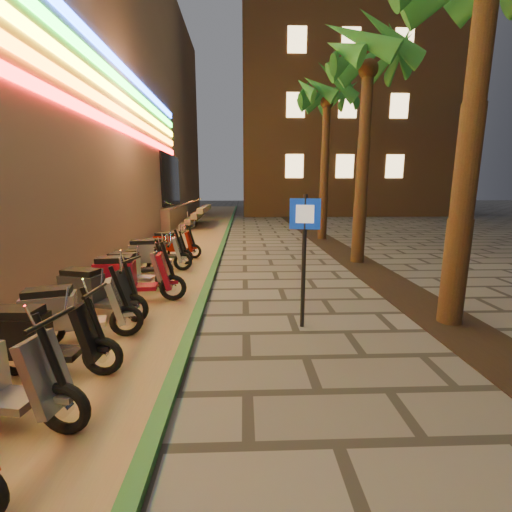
{
  "coord_description": "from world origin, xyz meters",
  "views": [
    {
      "loc": [
        -0.03,
        -3.59,
        2.35
      ],
      "look_at": [
        0.18,
        2.15,
        1.2
      ],
      "focal_mm": 24.0,
      "sensor_mm": 36.0,
      "label": 1
    }
  ],
  "objects_px": {
    "scooter_5": "(38,338)",
    "scooter_13": "(172,244)",
    "scooter_7": "(95,291)",
    "scooter_8": "(130,277)",
    "scooter_12": "(162,250)",
    "scooter_6": "(70,312)",
    "scooter_10": "(136,263)",
    "scooter_11": "(153,254)",
    "pedestrian_sign": "(304,243)",
    "scooter_9": "(134,269)"
  },
  "relations": [
    {
      "from": "scooter_6",
      "to": "scooter_11",
      "type": "distance_m",
      "value": 4.52
    },
    {
      "from": "scooter_11",
      "to": "scooter_13",
      "type": "height_order",
      "value": "scooter_11"
    },
    {
      "from": "scooter_7",
      "to": "scooter_5",
      "type": "bearing_deg",
      "value": -71.27
    },
    {
      "from": "scooter_5",
      "to": "scooter_12",
      "type": "height_order",
      "value": "scooter_5"
    },
    {
      "from": "scooter_7",
      "to": "scooter_12",
      "type": "distance_m",
      "value": 4.45
    },
    {
      "from": "scooter_10",
      "to": "scooter_12",
      "type": "distance_m",
      "value": 1.83
    },
    {
      "from": "pedestrian_sign",
      "to": "scooter_6",
      "type": "relative_size",
      "value": 1.36
    },
    {
      "from": "scooter_6",
      "to": "scooter_12",
      "type": "height_order",
      "value": "scooter_6"
    },
    {
      "from": "scooter_8",
      "to": "scooter_7",
      "type": "bearing_deg",
      "value": -118.49
    },
    {
      "from": "scooter_5",
      "to": "scooter_12",
      "type": "xyz_separation_m",
      "value": [
        0.06,
        6.4,
        -0.05
      ]
    },
    {
      "from": "scooter_8",
      "to": "scooter_6",
      "type": "bearing_deg",
      "value": -104.89
    },
    {
      "from": "scooter_6",
      "to": "scooter_8",
      "type": "height_order",
      "value": "scooter_8"
    },
    {
      "from": "pedestrian_sign",
      "to": "scooter_10",
      "type": "relative_size",
      "value": 1.54
    },
    {
      "from": "scooter_10",
      "to": "scooter_6",
      "type": "bearing_deg",
      "value": -102.31
    },
    {
      "from": "scooter_5",
      "to": "scooter_8",
      "type": "height_order",
      "value": "scooter_8"
    },
    {
      "from": "scooter_5",
      "to": "scooter_7",
      "type": "distance_m",
      "value": 1.96
    },
    {
      "from": "scooter_10",
      "to": "scooter_8",
      "type": "bearing_deg",
      "value": -91.13
    },
    {
      "from": "scooter_6",
      "to": "scooter_13",
      "type": "relative_size",
      "value": 1.04
    },
    {
      "from": "pedestrian_sign",
      "to": "scooter_10",
      "type": "xyz_separation_m",
      "value": [
        -3.75,
        3.15,
        -1.01
      ]
    },
    {
      "from": "scooter_7",
      "to": "scooter_10",
      "type": "height_order",
      "value": "scooter_7"
    },
    {
      "from": "scooter_10",
      "to": "scooter_12",
      "type": "bearing_deg",
      "value": 68.17
    },
    {
      "from": "scooter_6",
      "to": "scooter_7",
      "type": "bearing_deg",
      "value": 76.14
    },
    {
      "from": "scooter_7",
      "to": "scooter_13",
      "type": "relative_size",
      "value": 1.05
    },
    {
      "from": "scooter_12",
      "to": "scooter_13",
      "type": "height_order",
      "value": "scooter_13"
    },
    {
      "from": "scooter_7",
      "to": "scooter_13",
      "type": "bearing_deg",
      "value": 102.33
    },
    {
      "from": "scooter_7",
      "to": "scooter_8",
      "type": "bearing_deg",
      "value": 83.0
    },
    {
      "from": "scooter_6",
      "to": "scooter_11",
      "type": "height_order",
      "value": "scooter_11"
    },
    {
      "from": "scooter_5",
      "to": "scooter_13",
      "type": "height_order",
      "value": "scooter_5"
    },
    {
      "from": "scooter_5",
      "to": "scooter_12",
      "type": "distance_m",
      "value": 6.4
    },
    {
      "from": "scooter_5",
      "to": "scooter_8",
      "type": "relative_size",
      "value": 0.92
    },
    {
      "from": "scooter_7",
      "to": "scooter_12",
      "type": "height_order",
      "value": "scooter_7"
    },
    {
      "from": "scooter_6",
      "to": "scooter_11",
      "type": "bearing_deg",
      "value": 71.64
    },
    {
      "from": "scooter_9",
      "to": "scooter_11",
      "type": "distance_m",
      "value": 1.69
    },
    {
      "from": "scooter_8",
      "to": "scooter_10",
      "type": "xyz_separation_m",
      "value": [
        -0.41,
        1.78,
        -0.1
      ]
    },
    {
      "from": "scooter_8",
      "to": "scooter_13",
      "type": "distance_m",
      "value": 4.58
    },
    {
      "from": "scooter_5",
      "to": "scooter_7",
      "type": "bearing_deg",
      "value": 95.19
    },
    {
      "from": "scooter_10",
      "to": "scooter_12",
      "type": "height_order",
      "value": "scooter_12"
    },
    {
      "from": "scooter_5",
      "to": "scooter_7",
      "type": "relative_size",
      "value": 1.0
    },
    {
      "from": "scooter_5",
      "to": "scooter_6",
      "type": "bearing_deg",
      "value": 95.25
    },
    {
      "from": "scooter_5",
      "to": "scooter_6",
      "type": "xyz_separation_m",
      "value": [
        -0.06,
        0.91,
        0.0
      ]
    },
    {
      "from": "scooter_7",
      "to": "scooter_10",
      "type": "distance_m",
      "value": 2.63
    },
    {
      "from": "scooter_8",
      "to": "scooter_9",
      "type": "height_order",
      "value": "scooter_8"
    },
    {
      "from": "scooter_8",
      "to": "scooter_10",
      "type": "bearing_deg",
      "value": 96.91
    },
    {
      "from": "scooter_10",
      "to": "scooter_11",
      "type": "relative_size",
      "value": 0.86
    },
    {
      "from": "pedestrian_sign",
      "to": "scooter_9",
      "type": "distance_m",
      "value": 4.36
    },
    {
      "from": "scooter_5",
      "to": "scooter_11",
      "type": "height_order",
      "value": "scooter_11"
    },
    {
      "from": "scooter_8",
      "to": "scooter_12",
      "type": "bearing_deg",
      "value": 86.54
    },
    {
      "from": "scooter_10",
      "to": "scooter_11",
      "type": "height_order",
      "value": "scooter_11"
    },
    {
      "from": "scooter_6",
      "to": "scooter_8",
      "type": "xyz_separation_m",
      "value": [
        0.29,
        1.89,
        0.04
      ]
    },
    {
      "from": "pedestrian_sign",
      "to": "scooter_7",
      "type": "relative_size",
      "value": 1.35
    }
  ]
}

